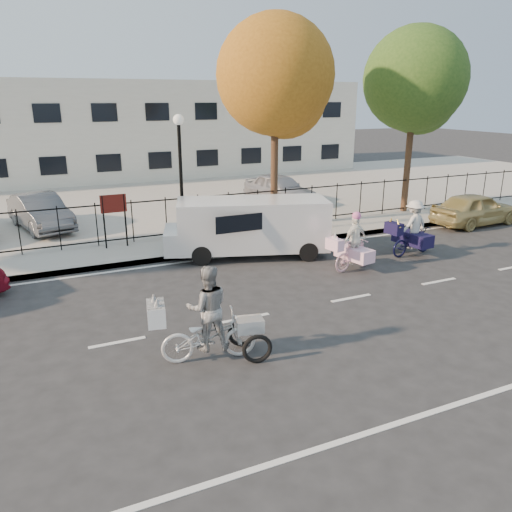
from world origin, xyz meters
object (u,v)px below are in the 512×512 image
gold_sedan (475,209)px  lot_car_d (280,189)px  white_van (250,225)px  zebra_trike (209,324)px  lot_car_c (40,212)px  unicorn_bike (354,249)px  bull_bike (412,233)px  lamppost (180,156)px

gold_sedan → lot_car_d: (-5.58, 6.63, 0.17)m
white_van → lot_car_d: 8.06m
white_van → lot_car_d: white_van is taller
zebra_trike → lot_car_c: zebra_trike is taller
unicorn_bike → lot_car_c: 12.04m
unicorn_bike → bull_bike: (2.64, 0.46, 0.07)m
bull_bike → white_van: 5.37m
gold_sedan → lamppost: bearing=75.3°
lot_car_d → lot_car_c: bearing=169.0°
white_van → lot_car_c: bearing=153.2°
zebra_trike → unicorn_bike: size_ratio=1.27×
gold_sedan → white_van: bearing=86.8°
lot_car_c → lot_car_d: bearing=-11.4°
white_van → unicorn_bike: bearing=-30.4°
zebra_trike → white_van: (3.49, 5.92, 0.27)m
bull_bike → lamppost: bearing=48.0°
bull_bike → gold_sedan: size_ratio=0.51×
lamppost → lot_car_c: (-4.57, 3.69, -2.29)m
zebra_trike → bull_bike: zebra_trike is taller
lot_car_c → zebra_trike: bearing=-92.4°
bull_bike → lot_car_d: 8.79m
lamppost → white_van: lamppost is taller
zebra_trike → bull_bike: 9.25m
bull_bike → lot_car_d: (-0.43, 8.78, 0.11)m
lot_car_c → lamppost: bearing=-53.8°
gold_sedan → lot_car_c: 17.28m
lamppost → lot_car_c: lamppost is taller
zebra_trike → gold_sedan: size_ratio=0.59×
bull_bike → lot_car_c: size_ratio=0.50×
lamppost → zebra_trike: lamppost is taller
lot_car_d → bull_bike: bearing=-101.7°
lamppost → white_van: bearing=-56.3°
white_van → gold_sedan: (10.08, 0.05, -0.36)m
lot_car_c → bull_bike: bearing=-51.2°
lamppost → bull_bike: (6.50, -4.44, -2.38)m
white_van → gold_sedan: bearing=18.0°
lot_car_c → lot_car_d: (10.64, 0.65, 0.02)m
unicorn_bike → lot_car_d: bearing=-24.8°
white_van → gold_sedan: white_van is taller
lot_car_c → lot_car_d: lot_car_d is taller
bull_bike → gold_sedan: (5.14, 2.14, -0.06)m
unicorn_bike → lot_car_c: unicorn_bike is taller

